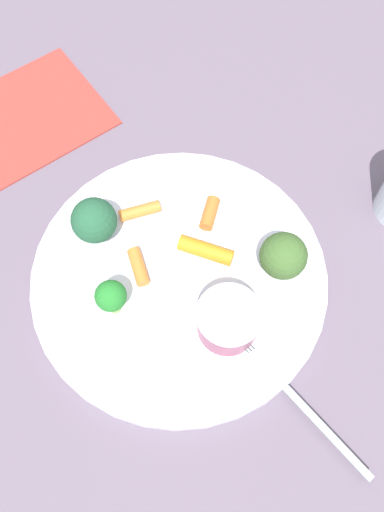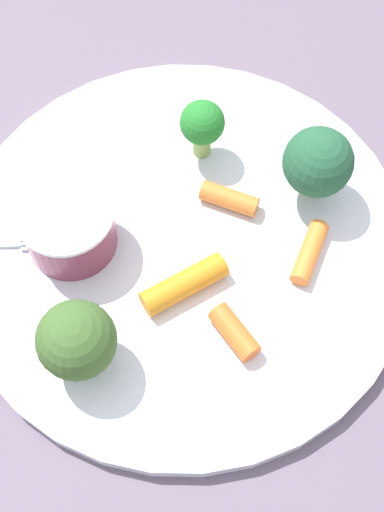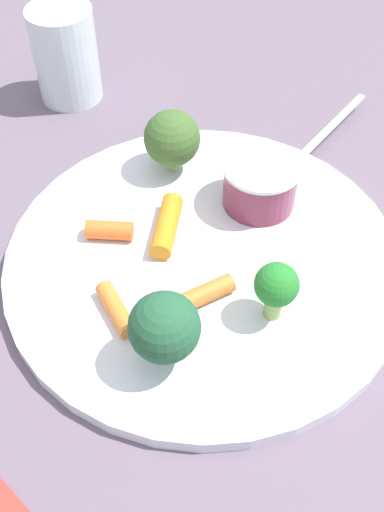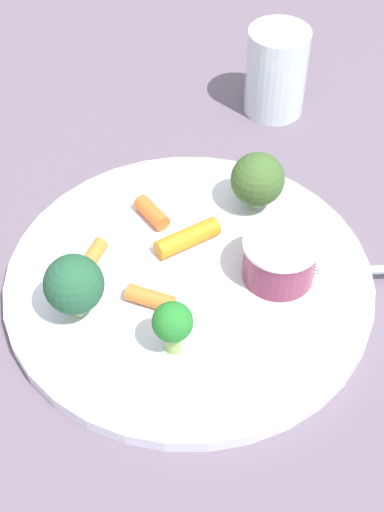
{
  "view_description": "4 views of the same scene",
  "coord_description": "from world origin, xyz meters",
  "px_view_note": "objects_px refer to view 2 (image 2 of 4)",
  "views": [
    {
      "loc": [
        0.03,
        0.21,
        0.51
      ],
      "look_at": [
        -0.02,
        -0.01,
        0.03
      ],
      "focal_mm": 37.51,
      "sensor_mm": 36.0,
      "label": 1
    },
    {
      "loc": [
        -0.19,
        -0.12,
        0.43
      ],
      "look_at": [
        -0.01,
        -0.01,
        0.02
      ],
      "focal_mm": 50.79,
      "sensor_mm": 36.0,
      "label": 2
    },
    {
      "loc": [
        0.28,
        -0.12,
        0.36
      ],
      "look_at": [
        0.01,
        -0.01,
        0.03
      ],
      "focal_mm": 43.01,
      "sensor_mm": 36.0,
      "label": 3
    },
    {
      "loc": [
        0.35,
        0.19,
        0.47
      ],
      "look_at": [
        -0.01,
        -0.0,
        0.02
      ],
      "focal_mm": 52.3,
      "sensor_mm": 36.0,
      "label": 4
    }
  ],
  "objects_px": {
    "plate": "(183,244)",
    "sauce_cup": "(69,227)",
    "carrot_stick_2": "(184,284)",
    "carrot_stick_1": "(234,332)",
    "broccoli_floret_2": "(318,162)",
    "broccoli_floret_0": "(202,125)",
    "carrot_stick_3": "(310,252)",
    "broccoli_floret_1": "(76,340)",
    "carrot_stick_0": "(229,199)"
  },
  "relations": [
    {
      "from": "plate",
      "to": "carrot_stick_1",
      "type": "height_order",
      "value": "carrot_stick_1"
    },
    {
      "from": "sauce_cup",
      "to": "carrot_stick_1",
      "type": "xyz_separation_m",
      "value": [
        -0.01,
        -0.12,
        -0.01
      ]
    },
    {
      "from": "sauce_cup",
      "to": "carrot_stick_0",
      "type": "xyz_separation_m",
      "value": [
        0.08,
        -0.08,
        -0.01
      ]
    },
    {
      "from": "sauce_cup",
      "to": "broccoli_floret_2",
      "type": "xyz_separation_m",
      "value": [
        0.11,
        -0.12,
        0.02
      ]
    },
    {
      "from": "broccoli_floret_2",
      "to": "carrot_stick_1",
      "type": "relative_size",
      "value": 1.65
    },
    {
      "from": "carrot_stick_2",
      "to": "carrot_stick_3",
      "type": "xyz_separation_m",
      "value": [
        0.06,
        -0.06,
        -0.0
      ]
    },
    {
      "from": "carrot_stick_2",
      "to": "carrot_stick_1",
      "type": "bearing_deg",
      "value": -106.59
    },
    {
      "from": "carrot_stick_0",
      "to": "carrot_stick_1",
      "type": "relative_size",
      "value": 1.09
    },
    {
      "from": "sauce_cup",
      "to": "broccoli_floret_0",
      "type": "bearing_deg",
      "value": -20.58
    },
    {
      "from": "plate",
      "to": "broccoli_floret_1",
      "type": "bearing_deg",
      "value": 172.96
    },
    {
      "from": "broccoli_floret_2",
      "to": "carrot_stick_0",
      "type": "xyz_separation_m",
      "value": [
        -0.04,
        0.04,
        -0.03
      ]
    },
    {
      "from": "plate",
      "to": "sauce_cup",
      "type": "distance_m",
      "value": 0.08
    },
    {
      "from": "broccoli_floret_0",
      "to": "carrot_stick_2",
      "type": "bearing_deg",
      "value": -157.08
    },
    {
      "from": "broccoli_floret_2",
      "to": "carrot_stick_2",
      "type": "bearing_deg",
      "value": 159.69
    },
    {
      "from": "sauce_cup",
      "to": "carrot_stick_3",
      "type": "relative_size",
      "value": 1.39
    },
    {
      "from": "broccoli_floret_2",
      "to": "carrot_stick_3",
      "type": "bearing_deg",
      "value": -156.35
    },
    {
      "from": "carrot_stick_0",
      "to": "carrot_stick_3",
      "type": "distance_m",
      "value": 0.06
    },
    {
      "from": "carrot_stick_2",
      "to": "carrot_stick_3",
      "type": "distance_m",
      "value": 0.08
    },
    {
      "from": "carrot_stick_1",
      "to": "broccoli_floret_0",
      "type": "bearing_deg",
      "value": 37.05
    },
    {
      "from": "plate",
      "to": "carrot_stick_1",
      "type": "distance_m",
      "value": 0.08
    },
    {
      "from": "carrot_stick_2",
      "to": "carrot_stick_3",
      "type": "bearing_deg",
      "value": -44.65
    },
    {
      "from": "carrot_stick_1",
      "to": "carrot_stick_2",
      "type": "relative_size",
      "value": 0.63
    },
    {
      "from": "sauce_cup",
      "to": "carrot_stick_3",
      "type": "distance_m",
      "value": 0.16
    },
    {
      "from": "broccoli_floret_0",
      "to": "carrot_stick_3",
      "type": "bearing_deg",
      "value": -111.19
    },
    {
      "from": "broccoli_floret_0",
      "to": "carrot_stick_3",
      "type": "height_order",
      "value": "broccoli_floret_0"
    },
    {
      "from": "sauce_cup",
      "to": "broccoli_floret_0",
      "type": "height_order",
      "value": "broccoli_floret_0"
    },
    {
      "from": "plate",
      "to": "carrot_stick_2",
      "type": "distance_m",
      "value": 0.04
    },
    {
      "from": "carrot_stick_1",
      "to": "carrot_stick_3",
      "type": "relative_size",
      "value": 0.82
    },
    {
      "from": "plate",
      "to": "carrot_stick_3",
      "type": "distance_m",
      "value": 0.08
    },
    {
      "from": "broccoli_floret_0",
      "to": "broccoli_floret_1",
      "type": "relative_size",
      "value": 0.87
    },
    {
      "from": "broccoli_floret_1",
      "to": "carrot_stick_1",
      "type": "xyz_separation_m",
      "value": [
        0.06,
        -0.07,
        -0.02
      ]
    },
    {
      "from": "sauce_cup",
      "to": "broccoli_floret_0",
      "type": "distance_m",
      "value": 0.11
    },
    {
      "from": "sauce_cup",
      "to": "broccoli_floret_2",
      "type": "height_order",
      "value": "broccoli_floret_2"
    },
    {
      "from": "plate",
      "to": "carrot_stick_3",
      "type": "xyz_separation_m",
      "value": [
        0.03,
        -0.08,
        0.01
      ]
    },
    {
      "from": "plate",
      "to": "sauce_cup",
      "type": "height_order",
      "value": "sauce_cup"
    },
    {
      "from": "broccoli_floret_2",
      "to": "carrot_stick_2",
      "type": "relative_size",
      "value": 1.04
    },
    {
      "from": "carrot_stick_1",
      "to": "broccoli_floret_2",
      "type": "bearing_deg",
      "value": 1.62
    },
    {
      "from": "carrot_stick_0",
      "to": "carrot_stick_2",
      "type": "bearing_deg",
      "value": -175.92
    },
    {
      "from": "carrot_stick_2",
      "to": "broccoli_floret_2",
      "type": "bearing_deg",
      "value": -20.31
    },
    {
      "from": "broccoli_floret_1",
      "to": "broccoli_floret_0",
      "type": "bearing_deg",
      "value": 3.78
    },
    {
      "from": "broccoli_floret_1",
      "to": "carrot_stick_1",
      "type": "distance_m",
      "value": 0.1
    },
    {
      "from": "broccoli_floret_1",
      "to": "carrot_stick_1",
      "type": "height_order",
      "value": "broccoli_floret_1"
    },
    {
      "from": "carrot_stick_1",
      "to": "carrot_stick_0",
      "type": "bearing_deg",
      "value": 29.81
    },
    {
      "from": "sauce_cup",
      "to": "broccoli_floret_2",
      "type": "bearing_deg",
      "value": -47.26
    },
    {
      "from": "sauce_cup",
      "to": "carrot_stick_1",
      "type": "distance_m",
      "value": 0.12
    },
    {
      "from": "carrot_stick_0",
      "to": "carrot_stick_2",
      "type": "relative_size",
      "value": 0.69
    },
    {
      "from": "carrot_stick_0",
      "to": "carrot_stick_2",
      "type": "xyz_separation_m",
      "value": [
        -0.07,
        -0.01,
        0.0
      ]
    },
    {
      "from": "broccoli_floret_1",
      "to": "broccoli_floret_2",
      "type": "distance_m",
      "value": 0.19
    },
    {
      "from": "broccoli_floret_2",
      "to": "carrot_stick_3",
      "type": "height_order",
      "value": "broccoli_floret_2"
    },
    {
      "from": "plate",
      "to": "broccoli_floret_2",
      "type": "bearing_deg",
      "value": -37.51
    }
  ]
}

